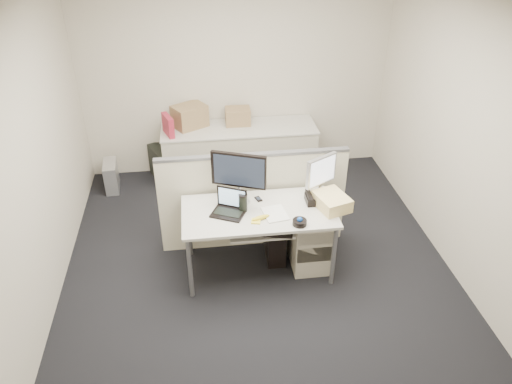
{
  "coord_description": "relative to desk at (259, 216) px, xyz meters",
  "views": [
    {
      "loc": [
        -0.55,
        -4.0,
        3.48
      ],
      "look_at": [
        -0.01,
        0.15,
        0.85
      ],
      "focal_mm": 35.0,
      "sensor_mm": 36.0,
      "label": 1
    }
  ],
  "objects": [
    {
      "name": "red_binder",
      "position": [
        -0.9,
        1.83,
        0.19
      ],
      "size": [
        0.16,
        0.3,
        0.28
      ],
      "primitive_type": "cube",
      "rotation": [
        0.0,
        0.0,
        0.34
      ],
      "color": "maroon",
      "rests_on": "back_counter"
    },
    {
      "name": "back_counter",
      "position": [
        0.0,
        1.93,
        -0.3
      ],
      "size": [
        2.0,
        0.6,
        0.72
      ],
      "primitive_type": "cube",
      "color": "#A9A68E",
      "rests_on": "floor"
    },
    {
      "name": "desk_phone",
      "position": [
        0.6,
        0.08,
        0.1
      ],
      "size": [
        0.22,
        0.18,
        0.07
      ],
      "primitive_type": "cube",
      "rotation": [
        0.0,
        0.0,
        -0.01
      ],
      "color": "black",
      "rests_on": "desk"
    },
    {
      "name": "monitor_main",
      "position": [
        -0.17,
        0.18,
        0.34
      ],
      "size": [
        0.59,
        0.4,
        0.55
      ],
      "primitive_type": "cube",
      "rotation": [
        0.0,
        0.0,
        -0.37
      ],
      "color": "black",
      "rests_on": "desk"
    },
    {
      "name": "wall_left",
      "position": [
        -2.0,
        0.0,
        0.69
      ],
      "size": [
        0.02,
        4.5,
        2.7
      ],
      "primitive_type": "cube",
      "color": "beige",
      "rests_on": "ground"
    },
    {
      "name": "keyboard_tray",
      "position": [
        0.0,
        -0.18,
        -0.04
      ],
      "size": [
        0.62,
        0.32,
        0.02
      ],
      "primitive_type": "cube",
      "color": "#B6B4A9",
      "rests_on": "desk"
    },
    {
      "name": "banana",
      "position": [
        0.0,
        -0.15,
        0.09
      ],
      "size": [
        0.19,
        0.11,
        0.04
      ],
      "primitive_type": "ellipsoid",
      "rotation": [
        0.0,
        0.0,
        0.34
      ],
      "color": "yellow",
      "rests_on": "desk"
    },
    {
      "name": "cardboard_box_right",
      "position": [
        0.0,
        2.05,
        0.17
      ],
      "size": [
        0.33,
        0.26,
        0.23
      ],
      "primitive_type": "cube",
      "rotation": [
        0.0,
        0.0,
        -0.02
      ],
      "color": "olive",
      "rests_on": "back_counter"
    },
    {
      "name": "wall_front",
      "position": [
        0.0,
        -2.25,
        0.69
      ],
      "size": [
        4.0,
        0.02,
        2.7
      ],
      "primitive_type": "cube",
      "color": "beige",
      "rests_on": "ground"
    },
    {
      "name": "keyboard",
      "position": [
        0.05,
        -0.22,
        -0.02
      ],
      "size": [
        0.52,
        0.29,
        0.03
      ],
      "primitive_type": "cube",
      "rotation": [
        0.0,
        0.0,
        -0.24
      ],
      "color": "black",
      "rests_on": "keyboard_tray"
    },
    {
      "name": "cubicle_partition",
      "position": [
        0.0,
        0.45,
        -0.11
      ],
      "size": [
        2.0,
        0.06,
        1.1
      ],
      "primitive_type": "cube",
      "color": "beige",
      "rests_on": "floor"
    },
    {
      "name": "drawer_pedestal",
      "position": [
        0.55,
        0.05,
        -0.34
      ],
      "size": [
        0.4,
        0.55,
        0.65
      ],
      "primitive_type": "cube",
      "color": "#A9A68E",
      "rests_on": "floor"
    },
    {
      "name": "sticky_pad",
      "position": [
        -0.05,
        -0.18,
        0.07
      ],
      "size": [
        0.1,
        0.1,
        0.01
      ],
      "primitive_type": "cube",
      "rotation": [
        0.0,
        0.0,
        -0.23
      ],
      "color": "yellow",
      "rests_on": "desk"
    },
    {
      "name": "floor",
      "position": [
        0.0,
        0.0,
        -0.67
      ],
      "size": [
        4.0,
        4.5,
        0.01
      ],
      "primitive_type": "cube",
      "color": "black",
      "rests_on": "ground"
    },
    {
      "name": "monitor_small",
      "position": [
        0.65,
        0.18,
        0.29
      ],
      "size": [
        0.41,
        0.34,
        0.45
      ],
      "primitive_type": "cube",
      "rotation": [
        0.0,
        0.0,
        0.53
      ],
      "color": "#B7B7BC",
      "rests_on": "desk"
    },
    {
      "name": "paper_stack",
      "position": [
        0.15,
        -0.08,
        0.07
      ],
      "size": [
        0.25,
        0.3,
        0.01
      ],
      "primitive_type": "cube",
      "rotation": [
        0.0,
        0.0,
        0.16
      ],
      "color": "silver",
      "rests_on": "desk"
    },
    {
      "name": "wall_back",
      "position": [
        0.0,
        2.25,
        0.69
      ],
      "size": [
        4.0,
        0.02,
        2.7
      ],
      "primitive_type": "cube",
      "color": "beige",
      "rests_on": "ground"
    },
    {
      "name": "wall_right",
      "position": [
        2.0,
        0.0,
        0.69
      ],
      "size": [
        0.02,
        4.5,
        2.7
      ],
      "primitive_type": "cube",
      "color": "beige",
      "rests_on": "ground"
    },
    {
      "name": "manila_folders",
      "position": [
        0.72,
        -0.03,
        0.13
      ],
      "size": [
        0.37,
        0.42,
        0.13
      ],
      "primitive_type": "cube",
      "rotation": [
        0.0,
        0.0,
        0.3
      ],
      "color": "#EBD380",
      "rests_on": "desk"
    },
    {
      "name": "laptop",
      "position": [
        -0.3,
        -0.02,
        0.18
      ],
      "size": [
        0.38,
        0.34,
        0.23
      ],
      "primitive_type": "cube",
      "rotation": [
        0.0,
        0.0,
        -0.45
      ],
      "color": "black",
      "rests_on": "desk"
    },
    {
      "name": "cardboard_box_left",
      "position": [
        -0.63,
        2.05,
        0.21
      ],
      "size": [
        0.51,
        0.47,
        0.31
      ],
      "primitive_type": "cube",
      "rotation": [
        0.0,
        0.0,
        0.52
      ],
      "color": "olive",
      "rests_on": "back_counter"
    },
    {
      "name": "travel_mug",
      "position": [
        -0.15,
        0.02,
        0.15
      ],
      "size": [
        0.11,
        0.11,
        0.17
      ],
      "primitive_type": "cylinder",
      "rotation": [
        0.0,
        0.0,
        -0.41
      ],
      "color": "black",
      "rests_on": "desk"
    },
    {
      "name": "pc_tower_spare_dark",
      "position": [
        -1.05,
        2.03,
        -0.44
      ],
      "size": [
        0.37,
        0.51,
        0.44
      ],
      "primitive_type": "cube",
      "rotation": [
        0.0,
        0.0,
        0.43
      ],
      "color": "black",
      "rests_on": "floor"
    },
    {
      "name": "pc_tower_desk",
      "position": [
        0.2,
        0.2,
        -0.44
      ],
      "size": [
        0.21,
        0.48,
        0.44
      ],
      "primitive_type": "cube",
      "rotation": [
        0.0,
        0.0,
        -0.03
      ],
      "color": "black",
      "rests_on": "floor"
    },
    {
      "name": "pc_tower_spare_silver",
      "position": [
        -1.7,
        1.84,
        -0.48
      ],
      "size": [
        0.19,
        0.41,
        0.38
      ],
      "primitive_type": "cube",
      "rotation": [
        0.0,
        0.0,
        0.08
      ],
      "color": "#B7B7BC",
      "rests_on": "floor"
    },
    {
      "name": "trackball",
      "position": [
        0.35,
        -0.28,
        0.09
      ],
      "size": [
        0.18,
        0.18,
        0.05
      ],
      "primitive_type": "cylinder",
      "rotation": [
        0.0,
        0.0,
        0.43
      ],
      "color": "black",
      "rests_on": "desk"
    },
    {
      "name": "desk",
      "position": [
        0.0,
        0.0,
        0.0
      ],
      "size": [
        1.5,
        0.75,
        0.73
      ],
      "color": "#B6B4A9",
      "rests_on": "floor"
    },
    {
      "name": "cellphone",
      "position": [
        0.02,
        0.2,
        0.07
      ],
      "size": [
        0.08,
        0.1,
        0.01
      ],
      "primitive_type": "cube",
      "rotation": [
        0.0,
        0.0,
        0.33
      ],
      "color": "black",
      "rests_on": "desk"
    }
  ]
}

